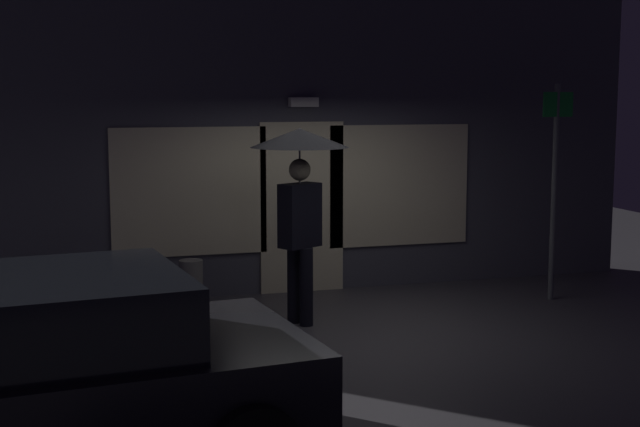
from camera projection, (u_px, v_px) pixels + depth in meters
ground_plane at (356, 334)px, 9.68m from camera, size 18.00×18.00×0.00m
building_facade at (298, 116)px, 11.61m from camera, size 9.27×0.48×4.59m
person_with_umbrella at (300, 171)px, 9.87m from camera, size 1.08×1.08×2.18m
parked_car at (19, 376)px, 5.97m from camera, size 4.06×2.41×1.37m
street_sign_post at (555, 180)px, 11.09m from camera, size 0.40×0.07×2.68m
sidewalk_bollard at (191, 286)px, 10.66m from camera, size 0.28×0.28×0.61m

